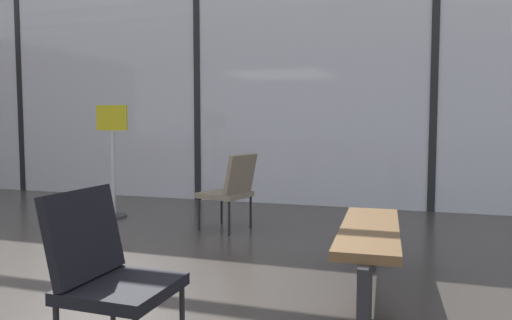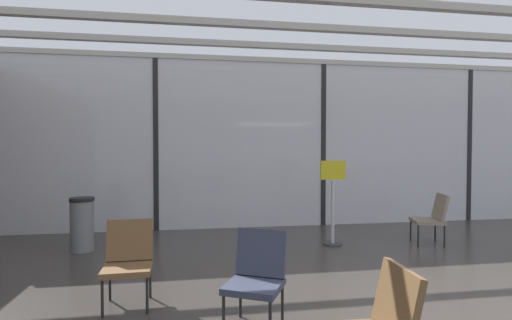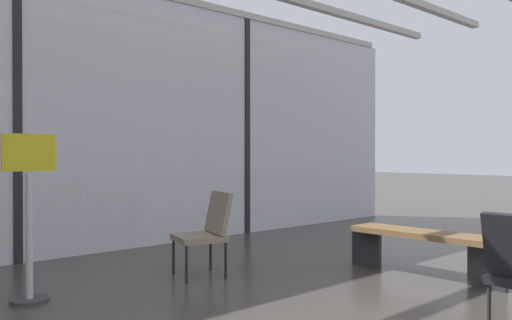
{
  "view_description": "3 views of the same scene",
  "coord_description": "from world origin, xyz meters",
  "px_view_note": "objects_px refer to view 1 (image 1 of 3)",
  "views": [
    {
      "loc": [
        3.15,
        -1.64,
        1.18
      ],
      "look_at": [
        1.02,
        5.03,
        0.67
      ],
      "focal_mm": 32.87,
      "sensor_mm": 36.0,
      "label": 1
    },
    {
      "loc": [
        -2.74,
        -2.7,
        1.63
      ],
      "look_at": [
        -1.65,
        4.04,
        1.44
      ],
      "focal_mm": 26.77,
      "sensor_mm": 36.0,
      "label": 2
    },
    {
      "loc": [
        -1.87,
        -1.06,
        1.26
      ],
      "look_at": [
        0.97,
        2.11,
        1.22
      ],
      "focal_mm": 35.86,
      "sensor_mm": 36.0,
      "label": 3
    }
  ],
  "objects_px": {
    "info_sign": "(113,165)",
    "lounge_chair_0": "(106,267)",
    "waiting_bench": "(369,241)",
    "parked_airplane": "(341,88)",
    "lounge_chair_3": "(231,187)"
  },
  "relations": [
    {
      "from": "info_sign",
      "to": "lounge_chair_3",
      "type": "bearing_deg",
      "value": -7.78
    },
    {
      "from": "lounge_chair_3",
      "to": "waiting_bench",
      "type": "bearing_deg",
      "value": 62.1
    },
    {
      "from": "waiting_bench",
      "to": "lounge_chair_3",
      "type": "bearing_deg",
      "value": 44.81
    },
    {
      "from": "waiting_bench",
      "to": "lounge_chair_0",
      "type": "bearing_deg",
      "value": 139.76
    },
    {
      "from": "lounge_chair_0",
      "to": "lounge_chair_3",
      "type": "height_order",
      "value": "same"
    },
    {
      "from": "parked_airplane",
      "to": "lounge_chair_0",
      "type": "xyz_separation_m",
      "value": [
        0.38,
        -11.39,
        -1.73
      ]
    },
    {
      "from": "info_sign",
      "to": "lounge_chair_0",
      "type": "bearing_deg",
      "value": -55.74
    },
    {
      "from": "lounge_chair_0",
      "to": "info_sign",
      "type": "height_order",
      "value": "info_sign"
    },
    {
      "from": "lounge_chair_3",
      "to": "parked_airplane",
      "type": "bearing_deg",
      "value": -165.56
    },
    {
      "from": "lounge_chair_3",
      "to": "info_sign",
      "type": "height_order",
      "value": "info_sign"
    },
    {
      "from": "parked_airplane",
      "to": "lounge_chair_0",
      "type": "relative_size",
      "value": 15.96
    },
    {
      "from": "parked_airplane",
      "to": "info_sign",
      "type": "bearing_deg",
      "value": -102.51
    },
    {
      "from": "waiting_bench",
      "to": "info_sign",
      "type": "xyz_separation_m",
      "value": [
        -3.34,
        1.75,
        0.32
      ]
    },
    {
      "from": "lounge_chair_0",
      "to": "info_sign",
      "type": "bearing_deg",
      "value": 35.17
    },
    {
      "from": "parked_airplane",
      "to": "lounge_chair_3",
      "type": "height_order",
      "value": "parked_airplane"
    }
  ]
}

